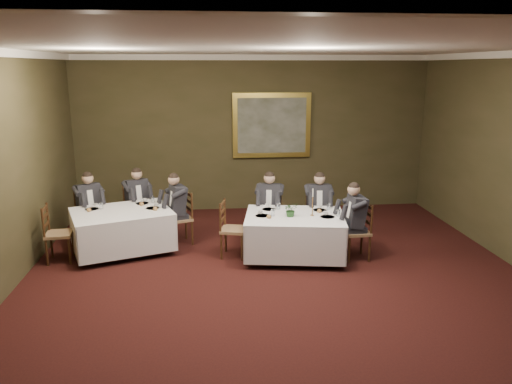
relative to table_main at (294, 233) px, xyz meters
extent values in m
plane|color=black|center=(-0.42, -1.81, -0.45)|extent=(10.00, 10.00, 0.00)
cube|color=silver|center=(-0.42, -1.81, 3.05)|extent=(8.00, 10.00, 0.10)
cube|color=#36331B|center=(-0.42, 3.19, 1.30)|extent=(8.00, 0.10, 3.50)
cube|color=white|center=(-0.42, 3.14, 2.99)|extent=(8.00, 0.10, 0.12)
cube|color=black|center=(0.00, 0.00, 0.28)|extent=(1.79, 1.45, 0.04)
cube|color=white|center=(0.00, 0.00, 0.31)|extent=(1.86, 1.52, 0.02)
cube|color=white|center=(0.00, 0.00, -0.02)|extent=(1.88, 1.54, 0.65)
cube|color=black|center=(-3.02, 0.57, 0.28)|extent=(1.92, 1.67, 0.04)
cube|color=white|center=(-3.02, 0.57, 0.31)|extent=(1.99, 1.75, 0.02)
cube|color=white|center=(-3.02, 0.57, -0.02)|extent=(2.02, 1.77, 0.65)
cube|color=olive|center=(-0.32, 0.92, 0.04)|extent=(0.53, 0.52, 0.05)
cube|color=black|center=(-0.27, 1.10, 0.28)|extent=(0.38, 0.12, 0.54)
cube|color=black|center=(-0.32, 0.92, 0.41)|extent=(0.48, 0.40, 0.55)
sphere|color=tan|center=(-0.32, 0.92, 0.79)|extent=(0.26, 0.26, 0.21)
cube|color=olive|center=(0.58, 0.78, 0.04)|extent=(0.46, 0.44, 0.05)
cube|color=black|center=(0.59, 0.97, 0.28)|extent=(0.38, 0.05, 0.54)
cube|color=black|center=(0.58, 0.78, 0.41)|extent=(0.44, 0.33, 0.55)
sphere|color=tan|center=(0.58, 0.78, 0.79)|extent=(0.22, 0.22, 0.21)
cube|color=olive|center=(-1.05, 0.17, 0.04)|extent=(0.51, 0.53, 0.05)
cube|color=black|center=(-1.23, 0.21, 0.28)|extent=(0.12, 0.38, 0.54)
cube|color=olive|center=(1.05, -0.17, 0.04)|extent=(0.44, 0.46, 0.05)
cube|color=black|center=(1.24, -0.15, 0.28)|extent=(0.05, 0.38, 0.54)
cube|color=black|center=(1.05, -0.17, 0.41)|extent=(0.33, 0.44, 0.55)
sphere|color=tan|center=(1.05, -0.17, 0.79)|extent=(0.22, 0.22, 0.21)
cube|color=olive|center=(-3.73, 1.23, 0.04)|extent=(0.59, 0.59, 0.05)
cube|color=black|center=(-3.82, 1.39, 0.28)|extent=(0.34, 0.22, 0.54)
cube|color=black|center=(-3.73, 1.23, 0.41)|extent=(0.52, 0.48, 0.55)
sphere|color=tan|center=(-3.73, 1.23, 0.79)|extent=(0.29, 0.29, 0.21)
cube|color=olive|center=(-2.87, 1.53, 0.04)|extent=(0.59, 0.58, 0.05)
cube|color=black|center=(-2.96, 1.69, 0.28)|extent=(0.35, 0.21, 0.54)
cube|color=black|center=(-2.87, 1.53, 0.41)|extent=(0.52, 0.47, 0.55)
sphere|color=tan|center=(-2.87, 1.53, 0.79)|extent=(0.28, 0.28, 0.21)
cube|color=olive|center=(-2.02, 0.92, 0.04)|extent=(0.54, 0.56, 0.05)
cube|color=black|center=(-1.84, 0.98, 0.28)|extent=(0.16, 0.37, 0.54)
cube|color=black|center=(-2.02, 0.92, 0.41)|extent=(0.43, 0.50, 0.55)
sphere|color=tan|center=(-2.02, 0.92, 0.79)|extent=(0.27, 0.27, 0.21)
cube|color=olive|center=(-4.01, 0.22, 0.04)|extent=(0.46, 0.48, 0.05)
cube|color=black|center=(-4.20, 0.21, 0.28)|extent=(0.06, 0.38, 0.54)
imported|color=#2D5926|center=(-0.08, -0.05, 0.45)|extent=(0.28, 0.26, 0.26)
cylinder|color=#AA7433|center=(0.30, -0.03, 0.33)|extent=(0.07, 0.07, 0.02)
cylinder|color=#AA7433|center=(0.30, -0.03, 0.50)|extent=(0.02, 0.02, 0.33)
cylinder|color=white|center=(0.30, -0.03, 0.73)|extent=(0.02, 0.02, 0.14)
cylinder|color=white|center=(-0.39, 0.42, 0.32)|extent=(0.25, 0.25, 0.01)
cylinder|color=white|center=(-0.39, 0.57, 0.35)|extent=(0.08, 0.08, 0.05)
cylinder|color=white|center=(-0.22, 0.42, 0.39)|extent=(0.06, 0.06, 0.14)
cylinder|color=white|center=(-3.56, 0.75, 0.32)|extent=(0.25, 0.25, 0.01)
cylinder|color=white|center=(-3.56, 0.90, 0.35)|extent=(0.08, 0.08, 0.05)
cylinder|color=white|center=(-3.39, 0.75, 0.39)|extent=(0.06, 0.06, 0.14)
cube|color=#DEC251|center=(0.00, 3.13, 1.50)|extent=(1.77, 0.08, 1.46)
cube|color=#40442D|center=(0.00, 3.08, 1.50)|extent=(1.55, 0.01, 1.24)
camera|label=1|loc=(-1.48, -8.10, 2.80)|focal=35.00mm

